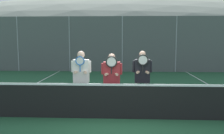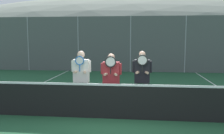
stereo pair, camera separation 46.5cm
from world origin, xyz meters
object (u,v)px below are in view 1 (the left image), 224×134
at_px(player_center_left, 112,77).
at_px(car_center, 178,54).
at_px(player_leftmost, 81,76).
at_px(player_center_right, 142,76).
at_px(car_left_of_center, 109,54).
at_px(car_far_left, 43,54).

height_order(player_center_left, car_center, player_center_left).
bearing_deg(player_center_left, car_center, 69.68).
bearing_deg(car_center, player_leftmost, -114.14).
relative_size(player_center_right, car_center, 0.39).
bearing_deg(car_left_of_center, player_center_left, -86.16).
relative_size(player_leftmost, player_center_right, 1.00).
bearing_deg(player_leftmost, car_left_of_center, 89.53).
xyz_separation_m(player_center_left, car_left_of_center, (-0.82, 12.18, -0.13)).
xyz_separation_m(player_leftmost, car_left_of_center, (0.10, 12.10, -0.16)).
distance_m(car_left_of_center, car_center, 5.35).
distance_m(player_leftmost, player_center_right, 1.82).
bearing_deg(player_leftmost, player_center_left, -4.99).
relative_size(car_far_left, car_left_of_center, 0.93).
bearing_deg(player_center_right, player_center_left, -171.60).
xyz_separation_m(car_far_left, car_center, (10.49, 0.26, -0.02)).
bearing_deg(car_left_of_center, player_leftmost, -90.47).
xyz_separation_m(car_far_left, car_left_of_center, (5.14, 0.22, 0.01)).
distance_m(player_leftmost, car_center, 13.31).
height_order(player_leftmost, car_far_left, player_leftmost).
bearing_deg(car_left_of_center, player_center_right, -81.89).
relative_size(player_leftmost, car_left_of_center, 0.40).
distance_m(player_center_left, car_far_left, 13.37).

